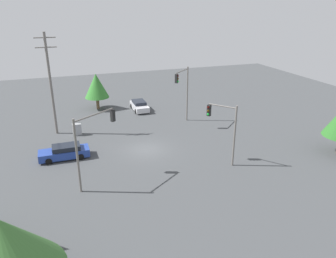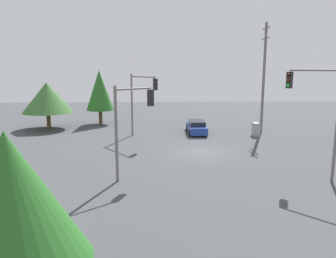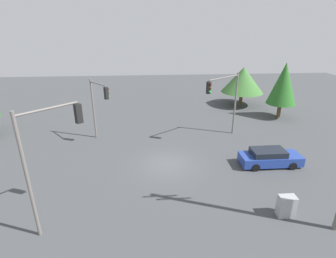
{
  "view_description": "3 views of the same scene",
  "coord_description": "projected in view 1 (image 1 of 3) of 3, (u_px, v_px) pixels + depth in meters",
  "views": [
    {
      "loc": [
        -8.01,
        -29.88,
        14.32
      ],
      "look_at": [
        1.52,
        -2.51,
        3.02
      ],
      "focal_mm": 35.0,
      "sensor_mm": 36.0,
      "label": 1
    },
    {
      "loc": [
        25.89,
        -3.68,
        6.86
      ],
      "look_at": [
        1.78,
        -2.72,
        2.31
      ],
      "focal_mm": 35.0,
      "sensor_mm": 36.0,
      "label": 2
    },
    {
      "loc": [
        1.41,
        18.4,
        10.47
      ],
      "look_at": [
        -0.05,
        -0.66,
        2.81
      ],
      "focal_mm": 28.0,
      "sensor_mm": 36.0,
      "label": 3
    }
  ],
  "objects": [
    {
      "name": "sedan_blue",
      "position": [
        65.0,
        152.0,
        31.85
      ],
      "size": [
        4.74,
        1.88,
        1.36
      ],
      "rotation": [
        0.0,
        0.0,
        1.57
      ],
      "color": "#233D93",
      "rests_on": "ground_plane"
    },
    {
      "name": "ground_plane",
      "position": [
        146.0,
        150.0,
        33.94
      ],
      "size": [
        80.0,
        80.0,
        0.0
      ],
      "primitive_type": "plane",
      "color": "#424447"
    },
    {
      "name": "traffic_signal_main",
      "position": [
        183.0,
        87.0,
        39.69
      ],
      "size": [
        2.56,
        2.42,
        6.94
      ],
      "rotation": [
        0.0,
        0.0,
        3.89
      ],
      "color": "slate",
      "rests_on": "ground_plane"
    },
    {
      "name": "sedan_silver",
      "position": [
        139.0,
        106.0,
        46.11
      ],
      "size": [
        1.94,
        4.33,
        1.32
      ],
      "rotation": [
        0.0,
        0.0,
        3.14
      ],
      "color": "silver",
      "rests_on": "ground_plane"
    },
    {
      "name": "traffic_signal_aux",
      "position": [
        224.0,
        124.0,
        29.8
      ],
      "size": [
        2.0,
        2.35,
        5.83
      ],
      "rotation": [
        0.0,
        0.0,
        2.25
      ],
      "color": "slate",
      "rests_on": "ground_plane"
    },
    {
      "name": "electrical_cabinet",
      "position": [
        77.0,
        129.0,
        37.51
      ],
      "size": [
        0.97,
        0.61,
        1.34
      ],
      "primitive_type": "cube",
      "color": "#9EA0A3",
      "rests_on": "ground_plane"
    },
    {
      "name": "traffic_signal_cross",
      "position": [
        92.0,
        136.0,
        26.18
      ],
      "size": [
        3.63,
        2.72,
        6.23
      ],
      "rotation": [
        0.0,
        0.0,
        0.62
      ],
      "color": "slate",
      "rests_on": "ground_plane"
    },
    {
      "name": "tree_behind",
      "position": [
        3.0,
        248.0,
        15.32
      ],
      "size": [
        5.58,
        5.58,
        5.23
      ],
      "color": "brown",
      "rests_on": "ground_plane"
    },
    {
      "name": "utility_pole_tall",
      "position": [
        51.0,
        83.0,
        35.99
      ],
      "size": [
        2.2,
        0.28,
        11.42
      ],
      "color": "slate",
      "rests_on": "ground_plane"
    },
    {
      "name": "tree_left",
      "position": [
        96.0,
        86.0,
        45.73
      ],
      "size": [
        3.37,
        3.37,
        5.05
      ],
      "color": "brown",
      "rests_on": "ground_plane"
    }
  ]
}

